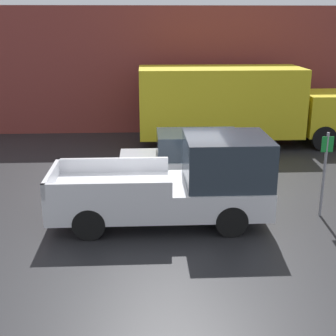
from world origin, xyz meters
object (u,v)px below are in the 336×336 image
object	(u,v)px
pickup_truck	(181,183)
parking_sign	(325,170)
car	(195,158)
delivery_truck	(235,103)

from	to	relation	value
pickup_truck	parking_sign	world-z (taller)	parking_sign
parking_sign	car	bearing A→B (deg)	136.85
car	delivery_truck	world-z (taller)	delivery_truck
pickup_truck	car	distance (m)	3.05
car	parking_sign	size ratio (longest dim) A/B	2.06
car	delivery_truck	xyz separation A→B (m)	(2.11, 4.63, 0.88)
pickup_truck	delivery_truck	distance (m)	8.11
pickup_truck	parking_sign	bearing A→B (deg)	2.40
pickup_truck	car	xyz separation A→B (m)	(0.66, 2.97, -0.21)
pickup_truck	delivery_truck	bearing A→B (deg)	70.00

